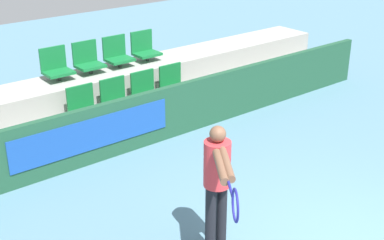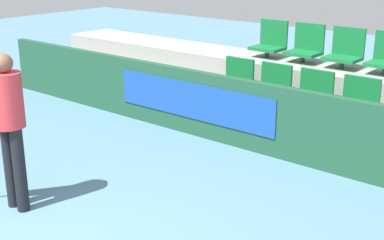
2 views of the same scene
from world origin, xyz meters
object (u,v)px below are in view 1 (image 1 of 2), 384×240
object	(u,v)px
stadium_chair_7	(145,48)
stadium_chair_0	(84,106)
stadium_chair_2	(146,90)
stadium_chair_3	(173,83)
stadium_chair_4	(56,66)
stadium_chair_6	(117,54)
stadium_chair_5	(88,60)
tennis_player	(218,179)
stadium_chair_1	(116,98)

from	to	relation	value
stadium_chair_7	stadium_chair_0	bearing A→B (deg)	-153.61
stadium_chair_2	stadium_chair_7	distance (m)	1.24
stadium_chair_3	stadium_chair_4	bearing A→B (deg)	153.61
stadium_chair_4	stadium_chair_6	bearing A→B (deg)	0.00
stadium_chair_5	tennis_player	distance (m)	4.79
stadium_chair_1	stadium_chair_6	bearing A→B (deg)	56.10
stadium_chair_1	stadium_chair_7	distance (m)	1.66
stadium_chair_1	stadium_chair_2	bearing A→B (deg)	0.00
stadium_chair_7	tennis_player	xyz separation A→B (m)	(-2.18, -4.70, -0.15)
stadium_chair_0	stadium_chair_7	size ratio (longest dim) A/B	1.00
stadium_chair_4	stadium_chair_6	size ratio (longest dim) A/B	1.00
stadium_chair_1	stadium_chair_7	bearing A→B (deg)	36.66
stadium_chair_0	stadium_chair_5	distance (m)	1.24
stadium_chair_1	tennis_player	distance (m)	3.87
stadium_chair_2	stadium_chair_7	bearing A→B (deg)	56.10
stadium_chair_4	tennis_player	xyz separation A→B (m)	(-0.27, -4.70, -0.15)
stadium_chair_2	stadium_chair_7	size ratio (longest dim) A/B	1.00
stadium_chair_2	tennis_player	world-z (taller)	tennis_player
stadium_chair_6	stadium_chair_1	bearing A→B (deg)	-123.90
stadium_chair_0	stadium_chair_5	bearing A→B (deg)	56.10
stadium_chair_3	stadium_chair_2	bearing A→B (deg)	180.00
stadium_chair_4	stadium_chair_5	bearing A→B (deg)	0.00
stadium_chair_0	tennis_player	bearing A→B (deg)	-94.05
tennis_player	stadium_chair_3	bearing A→B (deg)	93.83
stadium_chair_2	stadium_chair_7	world-z (taller)	stadium_chair_7
stadium_chair_2	stadium_chair_3	xyz separation A→B (m)	(0.64, 0.00, 0.00)
stadium_chair_0	stadium_chair_3	xyz separation A→B (m)	(1.91, 0.00, 0.00)
stadium_chair_1	tennis_player	size ratio (longest dim) A/B	0.35
tennis_player	stadium_chair_6	bearing A→B (deg)	105.84
stadium_chair_0	stadium_chair_5	size ratio (longest dim) A/B	1.00
stadium_chair_0	stadium_chair_7	distance (m)	2.19
stadium_chair_0	stadium_chair_2	xyz separation A→B (m)	(1.28, 0.00, 0.00)
stadium_chair_2	tennis_player	xyz separation A→B (m)	(-1.54, -3.75, 0.32)
stadium_chair_1	stadium_chair_7	xyz separation A→B (m)	(1.28, 0.95, 0.47)
stadium_chair_5	stadium_chair_3	bearing A→B (deg)	-36.66
stadium_chair_0	stadium_chair_6	size ratio (longest dim) A/B	1.00
stadium_chair_0	tennis_player	world-z (taller)	tennis_player
stadium_chair_0	stadium_chair_2	size ratio (longest dim) A/B	1.00
stadium_chair_5	stadium_chair_7	world-z (taller)	same
stadium_chair_0	stadium_chair_5	xyz separation A→B (m)	(0.64, 0.95, 0.47)
stadium_chair_2	tennis_player	distance (m)	4.07
stadium_chair_0	stadium_chair_2	bearing A→B (deg)	0.00
stadium_chair_1	stadium_chair_2	size ratio (longest dim) A/B	1.00
stadium_chair_2	stadium_chair_3	size ratio (longest dim) A/B	1.00
stadium_chair_1	stadium_chair_3	size ratio (longest dim) A/B	1.00
stadium_chair_1	stadium_chair_5	world-z (taller)	stadium_chair_5
stadium_chair_3	tennis_player	distance (m)	4.35
stadium_chair_0	stadium_chair_7	xyz separation A→B (m)	(1.91, 0.95, 0.47)
stadium_chair_4	stadium_chair_7	distance (m)	1.91
stadium_chair_1	stadium_chair_6	xyz separation A→B (m)	(0.64, 0.95, 0.47)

